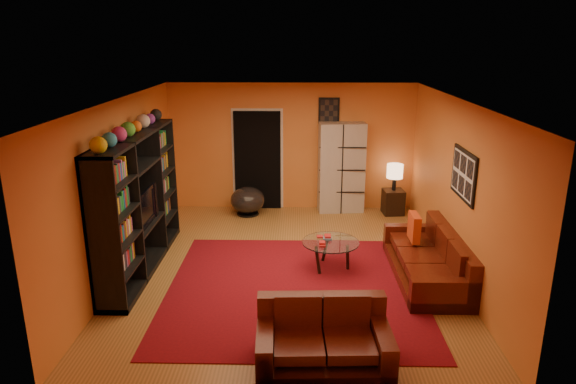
{
  "coord_description": "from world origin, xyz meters",
  "views": [
    {
      "loc": [
        0.15,
        -7.34,
        3.45
      ],
      "look_at": [
        -0.01,
        0.1,
        1.21
      ],
      "focal_mm": 32.0,
      "sensor_mm": 36.0,
      "label": 1
    }
  ],
  "objects_px": {
    "entertainment_unit": "(139,203)",
    "table_lamp": "(395,172)",
    "sofa": "(432,260)",
    "bowl_chair": "(248,200)",
    "tv": "(141,208)",
    "loveseat": "(323,339)",
    "side_table": "(393,202)",
    "storage_cabinet": "(341,168)",
    "coffee_table": "(331,245)"
  },
  "relations": [
    {
      "from": "entertainment_unit",
      "to": "table_lamp",
      "type": "distance_m",
      "value": 5.08
    },
    {
      "from": "sofa",
      "to": "bowl_chair",
      "type": "relative_size",
      "value": 3.17
    },
    {
      "from": "sofa",
      "to": "table_lamp",
      "type": "relative_size",
      "value": 4.11
    },
    {
      "from": "entertainment_unit",
      "to": "bowl_chair",
      "type": "bearing_deg",
      "value": 60.81
    },
    {
      "from": "tv",
      "to": "loveseat",
      "type": "xyz_separation_m",
      "value": [
        2.65,
        -2.35,
        -0.71
      ]
    },
    {
      "from": "tv",
      "to": "bowl_chair",
      "type": "height_order",
      "value": "tv"
    },
    {
      "from": "tv",
      "to": "loveseat",
      "type": "relative_size",
      "value": 0.64
    },
    {
      "from": "bowl_chair",
      "to": "tv",
      "type": "bearing_deg",
      "value": -117.71
    },
    {
      "from": "table_lamp",
      "to": "entertainment_unit",
      "type": "bearing_deg",
      "value": -148.86
    },
    {
      "from": "bowl_chair",
      "to": "table_lamp",
      "type": "xyz_separation_m",
      "value": [
        2.95,
        0.13,
        0.58
      ]
    },
    {
      "from": "entertainment_unit",
      "to": "side_table",
      "type": "xyz_separation_m",
      "value": [
        4.35,
        2.63,
        -0.8
      ]
    },
    {
      "from": "tv",
      "to": "side_table",
      "type": "relative_size",
      "value": 1.89
    },
    {
      "from": "entertainment_unit",
      "to": "storage_cabinet",
      "type": "distance_m",
      "value": 4.33
    },
    {
      "from": "tv",
      "to": "side_table",
      "type": "bearing_deg",
      "value": -57.94
    },
    {
      "from": "coffee_table",
      "to": "table_lamp",
      "type": "xyz_separation_m",
      "value": [
        1.43,
        2.64,
        0.48
      ]
    },
    {
      "from": "entertainment_unit",
      "to": "side_table",
      "type": "height_order",
      "value": "entertainment_unit"
    },
    {
      "from": "sofa",
      "to": "table_lamp",
      "type": "height_order",
      "value": "table_lamp"
    },
    {
      "from": "entertainment_unit",
      "to": "sofa",
      "type": "relative_size",
      "value": 1.36
    },
    {
      "from": "sofa",
      "to": "bowl_chair",
      "type": "xyz_separation_m",
      "value": [
        -3.02,
        2.79,
        0.02
      ]
    },
    {
      "from": "loveseat",
      "to": "tv",
      "type": "bearing_deg",
      "value": 45.99
    },
    {
      "from": "entertainment_unit",
      "to": "side_table",
      "type": "distance_m",
      "value": 5.14
    },
    {
      "from": "entertainment_unit",
      "to": "bowl_chair",
      "type": "distance_m",
      "value": 2.96
    },
    {
      "from": "bowl_chair",
      "to": "side_table",
      "type": "relative_size",
      "value": 1.39
    },
    {
      "from": "tv",
      "to": "loveseat",
      "type": "bearing_deg",
      "value": -131.59
    },
    {
      "from": "side_table",
      "to": "table_lamp",
      "type": "height_order",
      "value": "table_lamp"
    },
    {
      "from": "loveseat",
      "to": "table_lamp",
      "type": "bearing_deg",
      "value": -20.49
    },
    {
      "from": "table_lamp",
      "to": "bowl_chair",
      "type": "bearing_deg",
      "value": -177.52
    },
    {
      "from": "entertainment_unit",
      "to": "tv",
      "type": "height_order",
      "value": "entertainment_unit"
    },
    {
      "from": "storage_cabinet",
      "to": "side_table",
      "type": "distance_m",
      "value": 1.26
    },
    {
      "from": "coffee_table",
      "to": "storage_cabinet",
      "type": "xyz_separation_m",
      "value": [
        0.37,
        2.81,
        0.52
      ]
    },
    {
      "from": "side_table",
      "to": "table_lamp",
      "type": "relative_size",
      "value": 0.93
    },
    {
      "from": "side_table",
      "to": "sofa",
      "type": "bearing_deg",
      "value": -88.77
    },
    {
      "from": "side_table",
      "to": "table_lamp",
      "type": "distance_m",
      "value": 0.63
    },
    {
      "from": "entertainment_unit",
      "to": "table_lamp",
      "type": "relative_size",
      "value": 5.61
    },
    {
      "from": "entertainment_unit",
      "to": "bowl_chair",
      "type": "relative_size",
      "value": 4.32
    },
    {
      "from": "entertainment_unit",
      "to": "loveseat",
      "type": "distance_m",
      "value": 3.71
    },
    {
      "from": "sofa",
      "to": "side_table",
      "type": "xyz_separation_m",
      "value": [
        -0.06,
        2.92,
        -0.03
      ]
    },
    {
      "from": "table_lamp",
      "to": "sofa",
      "type": "bearing_deg",
      "value": -88.77
    },
    {
      "from": "coffee_table",
      "to": "table_lamp",
      "type": "distance_m",
      "value": 3.04
    },
    {
      "from": "coffee_table",
      "to": "storage_cabinet",
      "type": "relative_size",
      "value": 0.48
    },
    {
      "from": "sofa",
      "to": "coffee_table",
      "type": "height_order",
      "value": "sofa"
    },
    {
      "from": "entertainment_unit",
      "to": "bowl_chair",
      "type": "xyz_separation_m",
      "value": [
        1.4,
        2.5,
        -0.75
      ]
    },
    {
      "from": "loveseat",
      "to": "bowl_chair",
      "type": "relative_size",
      "value": 2.13
    },
    {
      "from": "loveseat",
      "to": "storage_cabinet",
      "type": "xyz_separation_m",
      "value": [
        0.59,
        5.22,
        0.63
      ]
    },
    {
      "from": "tv",
      "to": "loveseat",
      "type": "distance_m",
      "value": 3.62
    },
    {
      "from": "sofa",
      "to": "coffee_table",
      "type": "xyz_separation_m",
      "value": [
        -1.49,
        0.28,
        0.11
      ]
    },
    {
      "from": "coffee_table",
      "to": "sofa",
      "type": "bearing_deg",
      "value": -10.69
    },
    {
      "from": "entertainment_unit",
      "to": "storage_cabinet",
      "type": "height_order",
      "value": "entertainment_unit"
    },
    {
      "from": "coffee_table",
      "to": "side_table",
      "type": "height_order",
      "value": "side_table"
    },
    {
      "from": "loveseat",
      "to": "storage_cabinet",
      "type": "distance_m",
      "value": 5.29
    }
  ]
}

